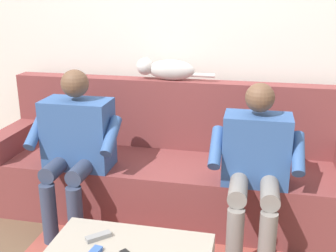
{
  "coord_description": "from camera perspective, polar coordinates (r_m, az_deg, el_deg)",
  "views": [
    {
      "loc": [
        -0.56,
        2.64,
        1.57
      ],
      "look_at": [
        0.0,
        0.02,
        0.7
      ],
      "focal_mm": 44.7,
      "sensor_mm": 36.0,
      "label": 1
    }
  ],
  "objects": [
    {
      "name": "back_wall",
      "position": [
        3.28,
        2.22,
        11.74
      ],
      "size": [
        5.1,
        0.06,
        2.42
      ],
      "primitive_type": "cube",
      "color": "silver",
      "rests_on": "ground"
    },
    {
      "name": "couch",
      "position": [
        3.09,
        0.58,
        -6.04
      ],
      "size": [
        2.57,
        0.71,
        0.94
      ],
      "color": "brown",
      "rests_on": "ground"
    },
    {
      "name": "person_left_seated",
      "position": [
        2.59,
        11.86,
        -4.67
      ],
      "size": [
        0.56,
        0.54,
        1.05
      ],
      "color": "#335693",
      "rests_on": "ground"
    },
    {
      "name": "person_right_seated",
      "position": [
        2.85,
        -12.49,
        -2.04
      ],
      "size": [
        0.6,
        0.5,
        1.08
      ],
      "color": "#335693",
      "rests_on": "ground"
    },
    {
      "name": "cat_on_backrest",
      "position": [
        3.12,
        -0.41,
        7.77
      ],
      "size": [
        0.59,
        0.13,
        0.16
      ],
      "color": "silver",
      "rests_on": "couch"
    },
    {
      "name": "remote_gray",
      "position": [
        2.25,
        -9.48,
        -14.66
      ],
      "size": [
        0.13,
        0.12,
        0.02
      ],
      "primitive_type": "cube",
      "rotation": [
        0.0,
        0.0,
        0.76
      ],
      "color": "gray",
      "rests_on": "coffee_table"
    }
  ]
}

